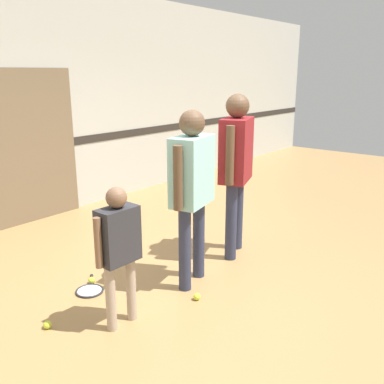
# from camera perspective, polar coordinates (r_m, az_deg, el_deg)

# --- Properties ---
(ground_plane) EXTENTS (16.00, 16.00, 0.00)m
(ground_plane) POSITION_cam_1_polar(r_m,az_deg,el_deg) (4.44, -0.02, -11.27)
(ground_plane) COLOR #A87F4C
(wall_back) EXTENTS (16.00, 0.07, 3.20)m
(wall_back) POSITION_cam_1_polar(r_m,az_deg,el_deg) (6.21, -21.48, 10.77)
(wall_back) COLOR beige
(wall_back) RESTS_ON ground_plane
(person_instructor) EXTENTS (0.63, 0.36, 1.69)m
(person_instructor) POSITION_cam_1_polar(r_m,az_deg,el_deg) (3.97, 0.00, 1.61)
(person_instructor) COLOR #2D334C
(person_instructor) RESTS_ON ground_plane
(person_student_left) EXTENTS (0.45, 0.19, 1.18)m
(person_student_left) POSITION_cam_1_polar(r_m,az_deg,el_deg) (3.43, -9.76, -6.62)
(person_student_left) COLOR tan
(person_student_left) RESTS_ON ground_plane
(person_student_right) EXTENTS (0.64, 0.44, 1.80)m
(person_student_right) POSITION_cam_1_polar(r_m,az_deg,el_deg) (4.68, 5.90, 4.50)
(person_student_right) COLOR #2D334C
(person_student_right) RESTS_ON ground_plane
(racket_spare_on_floor) EXTENTS (0.42, 0.45, 0.03)m
(racket_spare_on_floor) POSITION_cam_1_polar(r_m,az_deg,el_deg) (4.30, -13.48, -12.56)
(racket_spare_on_floor) COLOR #28282D
(racket_spare_on_floor) RESTS_ON ground_plane
(tennis_ball_near_instructor) EXTENTS (0.07, 0.07, 0.07)m
(tennis_ball_near_instructor) POSITION_cam_1_polar(r_m,az_deg,el_deg) (4.03, 0.66, -13.77)
(tennis_ball_near_instructor) COLOR #CCE038
(tennis_ball_near_instructor) RESTS_ON ground_plane
(tennis_ball_by_spare_racket) EXTENTS (0.07, 0.07, 0.07)m
(tennis_ball_by_spare_racket) POSITION_cam_1_polar(r_m,az_deg,el_deg) (4.42, -13.22, -11.38)
(tennis_ball_by_spare_racket) COLOR #CCE038
(tennis_ball_by_spare_racket) RESTS_ON ground_plane
(tennis_ball_stray_left) EXTENTS (0.07, 0.07, 0.07)m
(tennis_ball_stray_left) POSITION_cam_1_polar(r_m,az_deg,el_deg) (3.83, -18.72, -16.42)
(tennis_ball_stray_left) COLOR #CCE038
(tennis_ball_stray_left) RESTS_ON ground_plane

